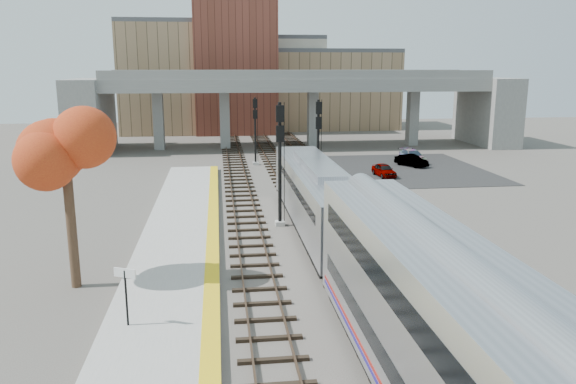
{
  "coord_description": "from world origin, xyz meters",
  "views": [
    {
      "loc": [
        -4.89,
        -24.8,
        9.97
      ],
      "look_at": [
        -0.75,
        8.17,
        2.5
      ],
      "focal_mm": 35.0,
      "sensor_mm": 36.0,
      "label": 1
    }
  ],
  "objects_px": {
    "car_a": "(384,170)",
    "signal_mast_mid": "(318,146)",
    "tree": "(65,153)",
    "car_b": "(411,160)",
    "signal_mast_near": "(280,164)",
    "locomotive": "(317,195)",
    "signal_mast_far": "(255,132)",
    "car_c": "(412,156)"
  },
  "relations": [
    {
      "from": "tree",
      "to": "car_b",
      "type": "bearing_deg",
      "value": 47.72
    },
    {
      "from": "locomotive",
      "to": "signal_mast_mid",
      "type": "height_order",
      "value": "signal_mast_mid"
    },
    {
      "from": "signal_mast_near",
      "to": "locomotive",
      "type": "bearing_deg",
      "value": -33.84
    },
    {
      "from": "signal_mast_far",
      "to": "car_c",
      "type": "bearing_deg",
      "value": -2.83
    },
    {
      "from": "locomotive",
      "to": "car_c",
      "type": "xyz_separation_m",
      "value": [
        14.36,
        23.37,
        -1.57
      ]
    },
    {
      "from": "signal_mast_near",
      "to": "signal_mast_mid",
      "type": "distance_m",
      "value": 10.25
    },
    {
      "from": "signal_mast_near",
      "to": "signal_mast_mid",
      "type": "relative_size",
      "value": 1.05
    },
    {
      "from": "signal_mast_mid",
      "to": "car_c",
      "type": "bearing_deg",
      "value": 45.49
    },
    {
      "from": "car_c",
      "to": "car_b",
      "type": "bearing_deg",
      "value": -114.1
    },
    {
      "from": "signal_mast_mid",
      "to": "car_c",
      "type": "distance_m",
      "value": 17.89
    },
    {
      "from": "signal_mast_mid",
      "to": "signal_mast_near",
      "type": "bearing_deg",
      "value": -113.58
    },
    {
      "from": "signal_mast_near",
      "to": "signal_mast_mid",
      "type": "height_order",
      "value": "signal_mast_near"
    },
    {
      "from": "car_a",
      "to": "car_c",
      "type": "distance_m",
      "value": 8.67
    },
    {
      "from": "locomotive",
      "to": "signal_mast_far",
      "type": "relative_size",
      "value": 2.77
    },
    {
      "from": "signal_mast_near",
      "to": "car_b",
      "type": "relative_size",
      "value": 2.17
    },
    {
      "from": "signal_mast_far",
      "to": "car_a",
      "type": "relative_size",
      "value": 1.99
    },
    {
      "from": "locomotive",
      "to": "signal_mast_near",
      "type": "height_order",
      "value": "signal_mast_near"
    },
    {
      "from": "tree",
      "to": "car_b",
      "type": "xyz_separation_m",
      "value": [
        26.09,
        28.7,
        -5.61
      ]
    },
    {
      "from": "signal_mast_near",
      "to": "car_a",
      "type": "bearing_deg",
      "value": 53.0
    },
    {
      "from": "car_c",
      "to": "locomotive",
      "type": "bearing_deg",
      "value": -123.89
    },
    {
      "from": "car_a",
      "to": "signal_mast_mid",
      "type": "bearing_deg",
      "value": -147.77
    },
    {
      "from": "tree",
      "to": "car_c",
      "type": "xyz_separation_m",
      "value": [
        26.94,
        30.81,
        -5.53
      ]
    },
    {
      "from": "signal_mast_near",
      "to": "signal_mast_mid",
      "type": "bearing_deg",
      "value": 66.42
    },
    {
      "from": "locomotive",
      "to": "signal_mast_near",
      "type": "bearing_deg",
      "value": 146.16
    },
    {
      "from": "signal_mast_near",
      "to": "signal_mast_far",
      "type": "height_order",
      "value": "signal_mast_near"
    },
    {
      "from": "locomotive",
      "to": "signal_mast_near",
      "type": "xyz_separation_m",
      "value": [
        -2.1,
        1.41,
        1.74
      ]
    },
    {
      "from": "signal_mast_mid",
      "to": "signal_mast_far",
      "type": "height_order",
      "value": "signal_mast_mid"
    },
    {
      "from": "signal_mast_near",
      "to": "signal_mast_far",
      "type": "relative_size",
      "value": 1.14
    },
    {
      "from": "signal_mast_far",
      "to": "car_a",
      "type": "xyz_separation_m",
      "value": [
        11.3,
        -7.78,
        -2.76
      ]
    },
    {
      "from": "signal_mast_near",
      "to": "signal_mast_far",
      "type": "distance_m",
      "value": 22.79
    },
    {
      "from": "car_a",
      "to": "car_b",
      "type": "height_order",
      "value": "car_b"
    },
    {
      "from": "signal_mast_near",
      "to": "car_a",
      "type": "distance_m",
      "value": 19.09
    },
    {
      "from": "signal_mast_near",
      "to": "car_a",
      "type": "height_order",
      "value": "signal_mast_near"
    },
    {
      "from": "tree",
      "to": "car_c",
      "type": "bearing_deg",
      "value": 48.84
    },
    {
      "from": "signal_mast_mid",
      "to": "car_c",
      "type": "relative_size",
      "value": 1.62
    },
    {
      "from": "signal_mast_far",
      "to": "car_b",
      "type": "bearing_deg",
      "value": -10.62
    },
    {
      "from": "locomotive",
      "to": "signal_mast_mid",
      "type": "distance_m",
      "value": 11.08
    },
    {
      "from": "signal_mast_far",
      "to": "tree",
      "type": "distance_m",
      "value": 33.44
    },
    {
      "from": "signal_mast_near",
      "to": "car_c",
      "type": "bearing_deg",
      "value": 53.16
    },
    {
      "from": "locomotive",
      "to": "car_c",
      "type": "distance_m",
      "value": 27.48
    },
    {
      "from": "signal_mast_far",
      "to": "tree",
      "type": "height_order",
      "value": "tree"
    },
    {
      "from": "car_a",
      "to": "car_b",
      "type": "relative_size",
      "value": 0.96
    }
  ]
}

